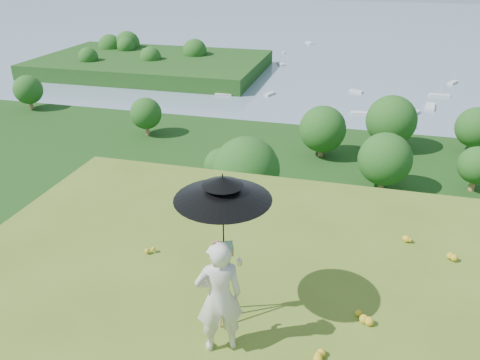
% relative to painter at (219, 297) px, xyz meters
% --- Properties ---
extents(forest_slope, '(140.00, 56.00, 22.00)m').
position_rel_painter_xyz_m(forest_slope, '(1.66, 33.74, -29.88)').
color(forest_slope, '#143A0F').
rests_on(forest_slope, bay_water).
extents(shoreline_tier, '(170.00, 28.00, 8.00)m').
position_rel_painter_xyz_m(shoreline_tier, '(1.66, 73.74, -36.88)').
color(shoreline_tier, '#686353').
rests_on(shoreline_tier, bay_water).
extents(bay_water, '(700.00, 700.00, 0.00)m').
position_rel_painter_xyz_m(bay_water, '(1.66, 238.74, -34.88)').
color(bay_water, '#7186A2').
rests_on(bay_water, ground).
extents(peninsula, '(90.00, 60.00, 12.00)m').
position_rel_painter_xyz_m(peninsula, '(-73.34, 153.74, -29.88)').
color(peninsula, '#143A0F').
rests_on(peninsula, bay_water).
extents(slope_trees, '(110.00, 50.00, 6.00)m').
position_rel_painter_xyz_m(slope_trees, '(1.66, 33.74, -15.88)').
color(slope_trees, '#214D17').
rests_on(slope_trees, forest_slope).
extents(harbor_town, '(110.00, 22.00, 5.00)m').
position_rel_painter_xyz_m(harbor_town, '(1.66, 73.74, -30.38)').
color(harbor_town, silver).
rests_on(harbor_town, shoreline_tier).
extents(moored_boats, '(140.00, 140.00, 0.70)m').
position_rel_painter_xyz_m(moored_boats, '(-10.84, 159.74, -34.53)').
color(moored_boats, silver).
rests_on(moored_boats, bay_water).
extents(painter, '(0.76, 0.66, 1.76)m').
position_rel_painter_xyz_m(painter, '(0.00, 0.00, 0.00)').
color(painter, silver).
rests_on(painter, ground).
extents(field_easel, '(0.71, 0.71, 1.41)m').
position_rel_painter_xyz_m(field_easel, '(-0.10, 0.60, -0.18)').
color(field_easel, '#8F603C').
rests_on(field_easel, ground).
extents(sun_umbrella, '(1.83, 1.83, 1.26)m').
position_rel_painter_xyz_m(sun_umbrella, '(-0.11, 0.63, 0.91)').
color(sun_umbrella, black).
rests_on(sun_umbrella, field_easel).
extents(painter_cap, '(0.26, 0.27, 0.10)m').
position_rel_painter_xyz_m(painter_cap, '(0.00, 0.00, 0.83)').
color(painter_cap, '#D3737E').
rests_on(painter_cap, painter).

